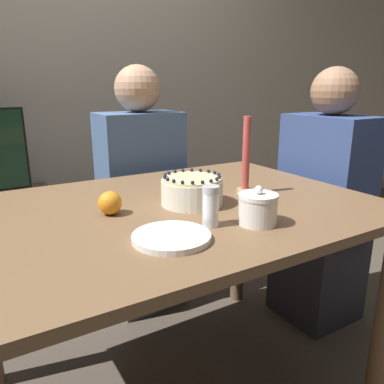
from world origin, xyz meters
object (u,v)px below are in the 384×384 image
sugar_shaker (211,206)px  person_man_blue_shirt (142,205)px  cake (192,191)px  sugar_bowl (258,209)px  person_woman_floral (322,216)px  candle (246,163)px

sugar_shaker → person_man_blue_shirt: 0.95m
cake → sugar_shaker: (-0.06, -0.20, 0.01)m
cake → person_man_blue_shirt: 0.75m
sugar_bowl → person_woman_floral: (0.74, 0.38, -0.27)m
cake → sugar_shaker: 0.21m
cake → candle: size_ratio=0.73×
sugar_bowl → sugar_shaker: size_ratio=0.97×
person_man_blue_shirt → person_woman_floral: bearing=140.5°
sugar_shaker → person_woman_floral: bearing=20.4°
sugar_shaker → cake: bearing=73.4°
candle → sugar_bowl: bearing=-122.1°
sugar_bowl → person_man_blue_shirt: person_man_blue_shirt is taller
sugar_shaker → person_man_blue_shirt: size_ratio=0.09×
sugar_bowl → sugar_shaker: bearing=156.0°
candle → person_man_blue_shirt: 0.77m
sugar_bowl → sugar_shaker: sugar_shaker is taller
candle → person_woman_floral: 0.68m
sugar_bowl → cake: bearing=103.9°
sugar_shaker → person_man_blue_shirt: person_man_blue_shirt is taller
sugar_shaker → sugar_bowl: bearing=-24.0°
candle → person_woman_floral: bearing=11.2°
cake → person_man_blue_shirt: person_man_blue_shirt is taller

